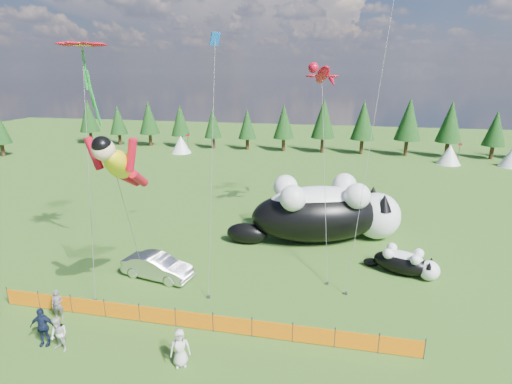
% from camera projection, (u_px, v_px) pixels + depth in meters
% --- Properties ---
extents(ground, '(160.00, 160.00, 0.00)m').
position_uv_depth(ground, '(213.00, 297.00, 23.14)').
color(ground, '#0F390A').
rests_on(ground, ground).
extents(safety_fence, '(22.06, 0.06, 1.10)m').
position_uv_depth(safety_fence, '(194.00, 320.00, 20.19)').
color(safety_fence, '#262626').
rests_on(safety_fence, ground).
extents(tree_line, '(90.00, 4.00, 8.00)m').
position_uv_depth(tree_line, '(297.00, 127.00, 64.15)').
color(tree_line, black).
rests_on(tree_line, ground).
extents(festival_tents, '(50.00, 3.20, 2.80)m').
position_uv_depth(festival_tents, '(368.00, 151.00, 58.07)').
color(festival_tents, white).
rests_on(festival_tents, ground).
extents(cat_large, '(13.21, 7.62, 4.90)m').
position_uv_depth(cat_large, '(325.00, 211.00, 30.48)').
color(cat_large, black).
rests_on(cat_large, ground).
extents(cat_small, '(4.64, 2.77, 1.73)m').
position_uv_depth(cat_small, '(405.00, 262.00, 25.62)').
color(cat_small, black).
rests_on(cat_small, ground).
extents(car, '(4.78, 2.39, 1.51)m').
position_uv_depth(car, '(157.00, 267.00, 25.21)').
color(car, silver).
rests_on(car, ground).
extents(spectator_a, '(0.71, 0.58, 1.66)m').
position_uv_depth(spectator_a, '(57.00, 304.00, 20.96)').
color(spectator_a, '#58585D').
rests_on(spectator_a, ground).
extents(spectator_b, '(0.94, 0.70, 1.73)m').
position_uv_depth(spectator_b, '(59.00, 335.00, 18.50)').
color(spectator_b, silver).
rests_on(spectator_b, ground).
extents(spectator_c, '(1.25, 0.81, 1.96)m').
position_uv_depth(spectator_c, '(42.00, 327.00, 18.89)').
color(spectator_c, '#141D38').
rests_on(spectator_c, ground).
extents(spectator_e, '(1.05, 0.89, 1.82)m').
position_uv_depth(spectator_e, '(180.00, 348.00, 17.56)').
color(spectator_e, silver).
rests_on(spectator_e, ground).
extents(superhero_kite, '(4.83, 6.64, 10.57)m').
position_uv_depth(superhero_kite, '(120.00, 165.00, 19.37)').
color(superhero_kite, yellow).
rests_on(superhero_kite, ground).
extents(gecko_kite, '(3.63, 13.83, 16.41)m').
position_uv_depth(gecko_kite, '(322.00, 75.00, 31.50)').
color(gecko_kite, '#B90920').
rests_on(gecko_kite, ground).
extents(flower_kite, '(3.62, 6.09, 14.68)m').
position_uv_depth(flower_kite, '(82.00, 47.00, 23.02)').
color(flower_kite, '#B90920').
rests_on(flower_kite, ground).
extents(diamond_kite_a, '(1.40, 5.97, 15.63)m').
position_uv_depth(diamond_kite_a, '(215.00, 49.00, 24.11)').
color(diamond_kite_a, blue).
rests_on(diamond_kite_a, ground).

